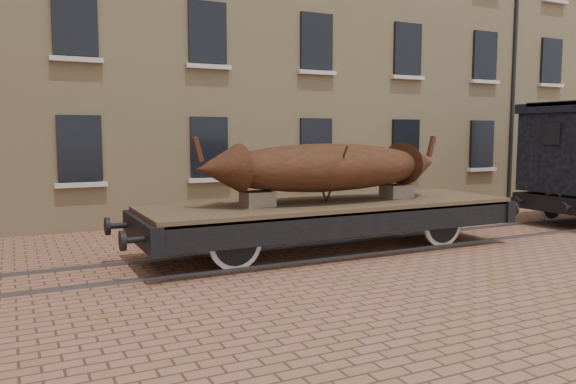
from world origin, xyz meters
name	(u,v)px	position (x,y,z in m)	size (l,w,h in m)	color
ground	(382,245)	(0.00, 0.00, 0.00)	(90.00, 90.00, 0.00)	brown
warehouse_cream	(299,22)	(3.00, 9.99, 7.00)	(40.00, 10.19, 14.00)	#D2B57D
rail_track	(382,244)	(0.00, 0.00, 0.03)	(30.00, 1.52, 0.06)	#59595E
flatcar_wagon	(331,212)	(-1.38, 0.00, 0.87)	(9.29, 2.52, 1.40)	brown
iron_boat	(326,167)	(-1.51, 0.00, 1.86)	(5.91, 1.72, 1.44)	#4D2610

